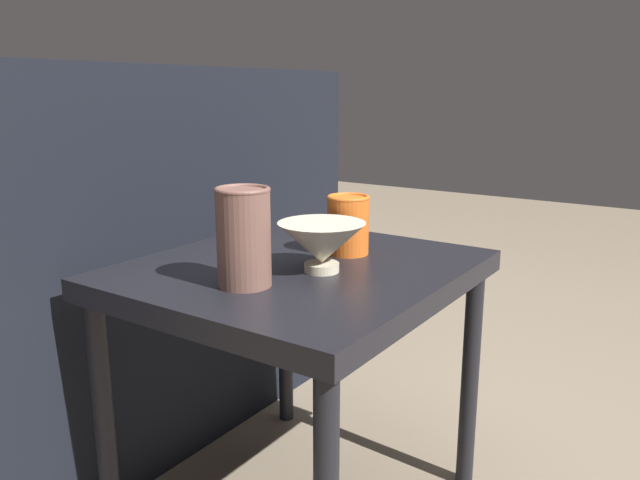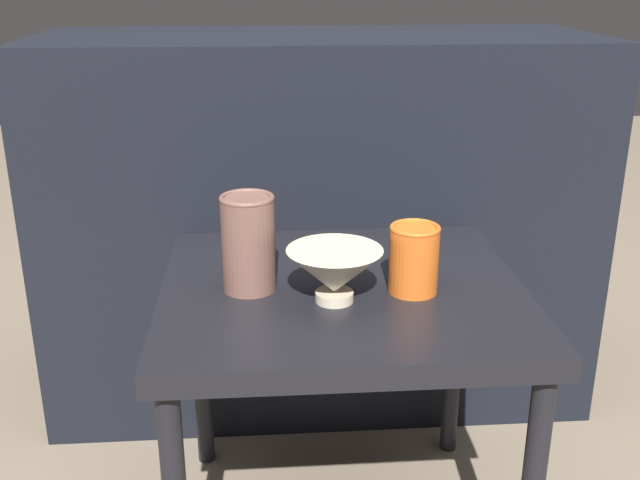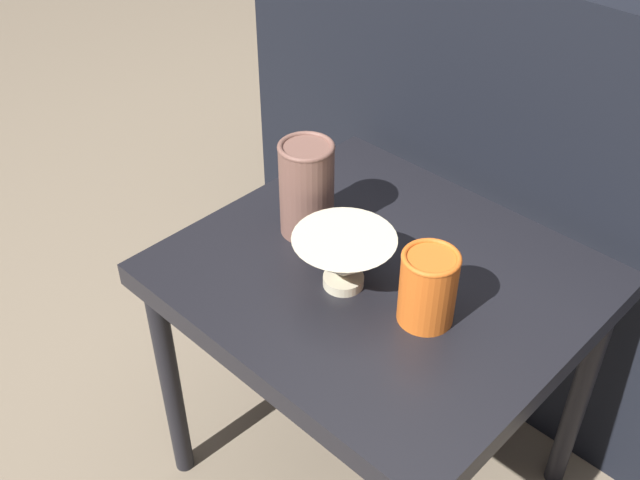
{
  "view_description": "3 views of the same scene",
  "coord_description": "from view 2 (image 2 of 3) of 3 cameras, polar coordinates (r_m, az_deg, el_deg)",
  "views": [
    {
      "loc": [
        -0.9,
        -0.66,
        0.83
      ],
      "look_at": [
        -0.04,
        -0.07,
        0.58
      ],
      "focal_mm": 35.0,
      "sensor_mm": 36.0,
      "label": 1
    },
    {
      "loc": [
        -0.13,
        -1.16,
        1.04
      ],
      "look_at": [
        -0.04,
        -0.03,
        0.62
      ],
      "focal_mm": 42.0,
      "sensor_mm": 36.0,
      "label": 2
    },
    {
      "loc": [
        0.55,
        -0.7,
        1.27
      ],
      "look_at": [
        -0.04,
        -0.09,
        0.61
      ],
      "focal_mm": 42.0,
      "sensor_mm": 36.0,
      "label": 3
    }
  ],
  "objects": [
    {
      "name": "table",
      "position": [
        1.3,
        1.68,
        -5.82
      ],
      "size": [
        0.61,
        0.56,
        0.52
      ],
      "color": "black",
      "rests_on": "ground_plane"
    },
    {
      "name": "couch_backdrop",
      "position": [
        1.84,
        -0.17,
        1.53
      ],
      "size": [
        1.27,
        0.5,
        0.88
      ],
      "color": "black",
      "rests_on": "ground_plane"
    },
    {
      "name": "bowl",
      "position": [
        1.2,
        1.11,
        -2.45
      ],
      "size": [
        0.16,
        0.16,
        0.09
      ],
      "color": "beige",
      "rests_on": "table"
    },
    {
      "name": "vase_textured_left",
      "position": [
        1.23,
        -5.49,
        -0.14
      ],
      "size": [
        0.09,
        0.09,
        0.16
      ],
      "color": "brown",
      "rests_on": "table"
    },
    {
      "name": "vase_colorful_right",
      "position": [
        1.24,
        7.16,
        -1.36
      ],
      "size": [
        0.08,
        0.08,
        0.12
      ],
      "color": "orange",
      "rests_on": "table"
    }
  ]
}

